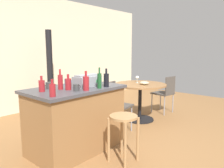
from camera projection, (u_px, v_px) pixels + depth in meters
The scene contains 21 objects.
ground_plane at pixel (133, 145), 3.36m from camera, with size 8.80×8.80×0.00m, color olive.
back_wall at pixel (28, 53), 5.12m from camera, with size 8.00×0.10×2.70m, color beige.
kitchen_island at pixel (76, 119), 3.15m from camera, with size 1.34×0.81×0.91m.
wooden_stool at pixel (123, 127), 2.80m from camera, with size 0.36×0.36×0.62m.
dining_table at pixel (140, 92), 4.46m from camera, with size 1.04×1.04×0.75m.
folding_chair_near at pixel (115, 103), 3.84m from camera, with size 0.45×0.45×0.88m.
folding_chair_far at pixel (165, 92), 4.96m from camera, with size 0.44×0.44×0.85m.
wood_stove at pixel (51, 93), 4.96m from camera, with size 0.44×0.45×1.86m.
toolbox at pixel (87, 81), 3.18m from camera, with size 0.39×0.23×0.17m.
bottle_0 at pixel (42, 86), 2.77m from camera, with size 0.08×0.08×0.20m.
bottle_1 at pixel (52, 90), 2.47m from camera, with size 0.07×0.07×0.20m.
bottle_2 at pixel (68, 84), 2.89m from camera, with size 0.08×0.08×0.21m.
bottle_3 at pixel (106, 80), 3.13m from camera, with size 0.08×0.08×0.26m.
bottle_4 at pixel (86, 83), 2.85m from camera, with size 0.08×0.08×0.25m.
bottle_5 at pixel (60, 82), 2.92m from camera, with size 0.07×0.07×0.27m.
bottle_6 at pixel (99, 80), 3.01m from camera, with size 0.06×0.06×0.29m.
cup_0 at pixel (68, 82), 3.22m from camera, with size 0.13×0.09×0.11m.
cup_1 at pixel (76, 88), 2.82m from camera, with size 0.11×0.08×0.09m.
cup_2 at pixel (49, 85), 2.98m from camera, with size 0.12×0.09×0.09m.
wine_glass at pixel (137, 78), 4.56m from camera, with size 0.07×0.07×0.14m.
serving_bowl at pixel (144, 83), 4.32m from camera, with size 0.18×0.18×0.07m, color tan.
Camera 1 is at (-2.60, -1.85, 1.45)m, focal length 35.27 mm.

